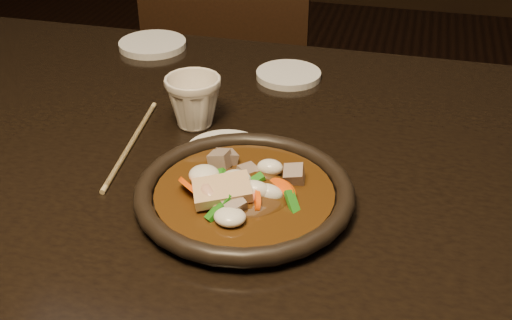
% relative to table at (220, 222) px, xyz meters
% --- Properties ---
extents(table, '(1.60, 0.90, 0.75)m').
position_rel_table_xyz_m(table, '(0.00, 0.00, 0.00)').
color(table, black).
rests_on(table, floor).
extents(chair, '(0.40, 0.40, 0.80)m').
position_rel_table_xyz_m(chair, '(-0.18, 0.69, -0.24)').
color(chair, black).
rests_on(chair, floor).
extents(plate, '(0.26, 0.26, 0.03)m').
position_rel_table_xyz_m(plate, '(0.05, -0.05, 0.09)').
color(plate, black).
rests_on(plate, table).
extents(stirfry, '(0.16, 0.15, 0.05)m').
position_rel_table_xyz_m(stirfry, '(0.05, -0.06, 0.09)').
color(stirfry, '#39200A').
rests_on(stirfry, plate).
extents(soy_dish, '(0.10, 0.10, 0.01)m').
position_rel_table_xyz_m(soy_dish, '(-0.00, 0.04, 0.08)').
color(soy_dish, silver).
rests_on(soy_dish, table).
extents(saucer_left, '(0.12, 0.12, 0.01)m').
position_rel_table_xyz_m(saucer_left, '(-0.24, 0.37, 0.08)').
color(saucer_left, silver).
rests_on(saucer_left, table).
extents(saucer_right, '(0.11, 0.11, 0.01)m').
position_rel_table_xyz_m(saucer_right, '(0.03, 0.31, 0.08)').
color(saucer_right, silver).
rests_on(saucer_right, table).
extents(tea_cup, '(0.09, 0.08, 0.08)m').
position_rel_table_xyz_m(tea_cup, '(-0.07, 0.11, 0.12)').
color(tea_cup, beige).
rests_on(tea_cup, table).
extents(chopsticks, '(0.03, 0.23, 0.01)m').
position_rel_table_xyz_m(chopsticks, '(-0.13, 0.04, 0.08)').
color(chopsticks, tan).
rests_on(chopsticks, table).
extents(napkin, '(0.16, 0.16, 0.00)m').
position_rel_table_xyz_m(napkin, '(0.03, -0.06, 0.08)').
color(napkin, '#975D66').
rests_on(napkin, table).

